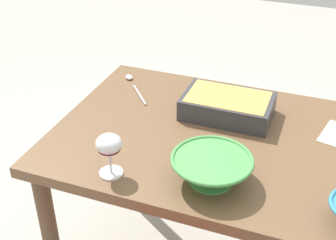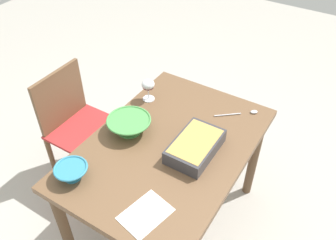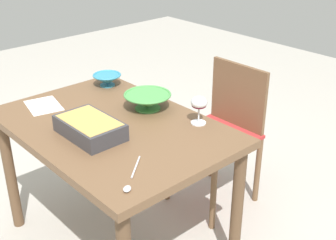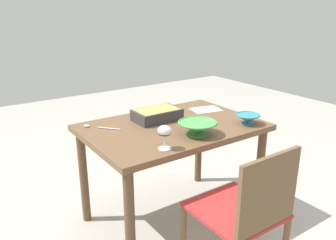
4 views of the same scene
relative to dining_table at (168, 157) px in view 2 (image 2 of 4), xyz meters
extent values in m
plane|color=#B2ADA3|center=(0.00, 0.00, -0.65)|extent=(8.00, 8.00, 0.00)
cube|color=brown|center=(0.00, 0.00, 0.08)|extent=(1.19, 0.82, 0.04)
cylinder|color=brown|center=(-0.54, -0.35, -0.30)|extent=(0.06, 0.06, 0.71)
cylinder|color=brown|center=(0.54, -0.35, -0.30)|extent=(0.06, 0.06, 0.71)
cylinder|color=brown|center=(-0.54, 0.35, -0.30)|extent=(0.06, 0.06, 0.71)
cube|color=#B22D2D|center=(-0.06, -0.69, -0.19)|extent=(0.43, 0.44, 0.02)
cube|color=brown|center=(-0.06, -0.90, 0.02)|extent=(0.41, 0.02, 0.40)
cylinder|color=brown|center=(0.13, -0.48, -0.43)|extent=(0.04, 0.04, 0.45)
cylinder|color=brown|center=(-0.26, -0.48, -0.43)|extent=(0.04, 0.04, 0.45)
cylinder|color=brown|center=(0.13, -0.89, -0.43)|extent=(0.04, 0.04, 0.45)
cylinder|color=brown|center=(-0.26, -0.89, -0.43)|extent=(0.04, 0.04, 0.45)
cylinder|color=white|center=(-0.28, -0.32, 0.10)|extent=(0.08, 0.08, 0.01)
cylinder|color=white|center=(-0.28, -0.32, 0.14)|extent=(0.01, 0.01, 0.08)
ellipsoid|color=white|center=(-0.28, -0.32, 0.21)|extent=(0.08, 0.08, 0.06)
ellipsoid|color=#4C0A19|center=(-0.28, -0.32, 0.19)|extent=(0.07, 0.07, 0.02)
cube|color=#38383D|center=(-0.03, 0.15, 0.14)|extent=(0.33, 0.21, 0.08)
cube|color=tan|center=(-0.03, 0.15, 0.17)|extent=(0.30, 0.19, 0.02)
cylinder|color=teal|center=(0.44, -0.28, 0.10)|extent=(0.09, 0.09, 0.01)
cone|color=teal|center=(0.44, -0.28, 0.14)|extent=(0.16, 0.16, 0.06)
torus|color=teal|center=(0.44, -0.28, 0.16)|extent=(0.17, 0.17, 0.01)
cylinder|color=#4C994C|center=(0.02, -0.24, 0.10)|extent=(0.13, 0.13, 0.01)
cone|color=#4C994C|center=(0.02, -0.24, 0.14)|extent=(0.24, 0.24, 0.07)
torus|color=#4C994C|center=(0.02, -0.24, 0.18)|extent=(0.25, 0.25, 0.01)
cylinder|color=silver|center=(-0.40, 0.17, 0.10)|extent=(0.11, 0.13, 0.01)
ellipsoid|color=silver|center=(-0.50, 0.29, 0.11)|extent=(0.05, 0.05, 0.01)
cube|color=white|center=(0.43, 0.15, 0.10)|extent=(0.25, 0.21, 0.00)
camera|label=1|loc=(0.29, -1.31, 1.00)|focal=49.16mm
camera|label=2|loc=(1.16, 0.71, 1.46)|focal=37.73mm
camera|label=3|loc=(-1.65, 1.13, 1.08)|focal=47.93mm
camera|label=4|loc=(-1.29, -1.82, 0.88)|focal=36.54mm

